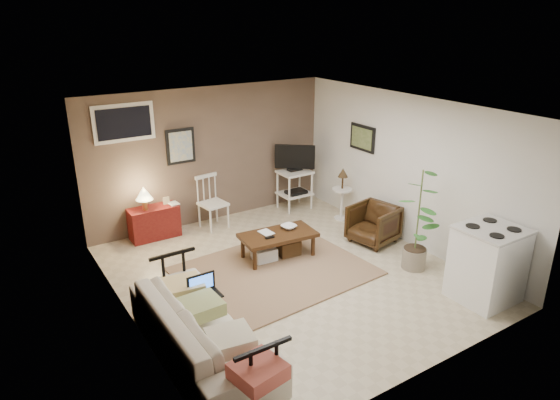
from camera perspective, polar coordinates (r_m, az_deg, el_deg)
floor at (r=7.31m, az=1.00°, el=-8.52°), size 5.00×5.00×0.00m
art_back at (r=8.59m, az=-11.30°, el=6.05°), size 0.50×0.03×0.60m
art_right at (r=8.82m, az=9.40°, el=7.02°), size 0.03×0.60×0.45m
window at (r=8.21m, az=-17.42°, el=8.42°), size 0.96×0.03×0.60m
rug at (r=7.37m, az=-0.60°, el=-8.12°), size 2.70×2.22×0.02m
coffee_table at (r=7.67m, az=-0.28°, el=-4.99°), size 1.19×0.69×0.43m
sofa at (r=5.61m, az=-9.05°, el=-13.49°), size 0.66×2.26×0.88m
sofa_pillows at (r=5.37m, az=-7.40°, el=-13.80°), size 0.43×2.15×0.15m
sofa_end_rails at (r=5.68m, az=-7.78°, el=-13.64°), size 0.61×2.26×0.76m
laptop at (r=5.91m, az=-8.75°, el=-10.02°), size 0.35×0.25×0.24m
red_console at (r=8.57m, az=-14.28°, el=-2.20°), size 0.81×0.36×0.94m
spindle_chair at (r=8.75m, az=-7.72°, el=-0.44°), size 0.47×0.47×0.93m
tv_stand at (r=9.45m, az=1.72°, el=2.82°), size 0.62×0.52×1.26m
side_table at (r=9.03m, az=7.13°, el=1.39°), size 0.36×0.36×0.97m
armchair at (r=8.28m, az=10.62°, el=-2.52°), size 0.76×0.79×0.70m
potted_plant at (r=7.41m, az=15.53°, el=-1.83°), size 0.39×0.39×1.55m
stove at (r=7.05m, az=22.62°, el=-6.73°), size 0.78×0.73×1.02m
bowl at (r=7.72m, az=1.02°, el=-2.50°), size 0.23×0.09×0.23m
book_table at (r=7.51m, az=-2.15°, el=-3.15°), size 0.18×0.03×0.24m
book_console at (r=8.50m, az=-12.60°, el=0.09°), size 0.16×0.03×0.21m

